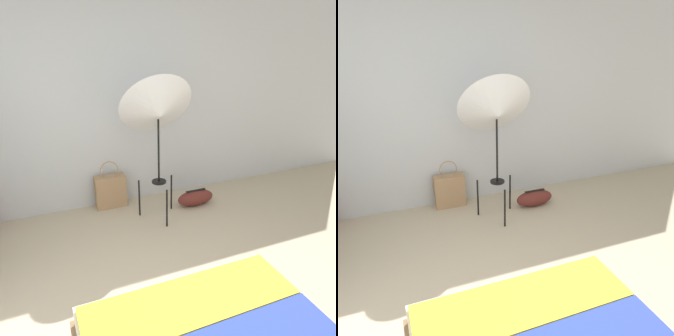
{
  "view_description": "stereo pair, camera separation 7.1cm",
  "coord_description": "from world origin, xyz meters",
  "views": [
    {
      "loc": [
        -0.81,
        -1.42,
        2.02
      ],
      "look_at": [
        0.44,
        1.58,
        0.71
      ],
      "focal_mm": 35.0,
      "sensor_mm": 36.0,
      "label": 1
    },
    {
      "loc": [
        -0.74,
        -1.44,
        2.02
      ],
      "look_at": [
        0.44,
        1.58,
        0.71
      ],
      "focal_mm": 35.0,
      "sensor_mm": 36.0,
      "label": 2
    }
  ],
  "objects": [
    {
      "name": "wall_back",
      "position": [
        0.0,
        2.42,
        1.3
      ],
      "size": [
        8.0,
        0.05,
        2.6
      ],
      "color": "#B7BCC1",
      "rests_on": "ground_plane"
    },
    {
      "name": "photo_umbrella",
      "position": [
        0.42,
        1.81,
        1.28
      ],
      "size": [
        0.82,
        0.6,
        1.68
      ],
      "color": "black",
      "rests_on": "ground_plane"
    },
    {
      "name": "tote_bag",
      "position": [
        -0.05,
        2.28,
        0.21
      ],
      "size": [
        0.38,
        0.15,
        0.61
      ],
      "color": "#9E7A56",
      "rests_on": "ground_plane"
    },
    {
      "name": "duffel_bag",
      "position": [
        0.95,
        1.9,
        0.1
      ],
      "size": [
        0.49,
        0.2,
        0.21
      ],
      "color": "#5B231E",
      "rests_on": "ground_plane"
    }
  ]
}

